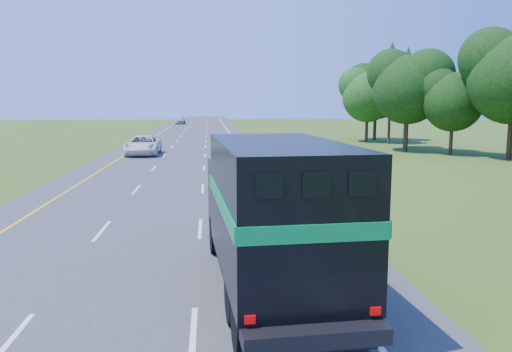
{
  "coord_description": "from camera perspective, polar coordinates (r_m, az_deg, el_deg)",
  "views": [
    {
      "loc": [
        2.21,
        1.35,
        4.78
      ],
      "look_at": [
        4.26,
        22.99,
        1.59
      ],
      "focal_mm": 35.0,
      "sensor_mm": 36.0,
      "label": 1
    }
  ],
  "objects": [
    {
      "name": "road",
      "position": [
        48.93,
        -7.98,
        2.68
      ],
      "size": [
        15.0,
        260.0,
        0.04
      ],
      "primitive_type": "cube",
      "color": "#38383A",
      "rests_on": "ground"
    },
    {
      "name": "far_car",
      "position": [
        114.77,
        -8.64,
        6.32
      ],
      "size": [
        2.28,
        5.23,
        1.75
      ],
      "primitive_type": "imported",
      "rotation": [
        0.0,
        0.0,
        -0.04
      ],
      "color": "#B0B0B7",
      "rests_on": "road"
    },
    {
      "name": "white_suv",
      "position": [
        47.2,
        -12.77,
        3.45
      ],
      "size": [
        3.0,
        6.41,
        1.78
      ],
      "primitive_type": "imported",
      "rotation": [
        0.0,
        0.0,
        0.01
      ],
      "color": "silver",
      "rests_on": "road"
    },
    {
      "name": "horse_truck",
      "position": [
        12.44,
        1.91,
        -4.08
      ],
      "size": [
        3.24,
        8.88,
        3.86
      ],
      "rotation": [
        0.0,
        0.0,
        0.06
      ],
      "color": "black",
      "rests_on": "road"
    },
    {
      "name": "lane_markings",
      "position": [
        48.93,
        -7.98,
        2.71
      ],
      "size": [
        11.15,
        260.0,
        0.01
      ],
      "color": "yellow",
      "rests_on": "road"
    }
  ]
}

